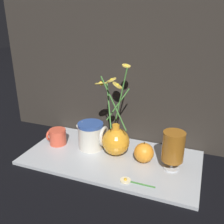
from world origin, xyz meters
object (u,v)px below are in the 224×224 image
(ceramic_pitcher, at_px, (91,134))
(vase_with_flowers, at_px, (116,139))
(yellow_mug, at_px, (57,137))
(tea_glass, at_px, (173,147))
(orange_fruit, at_px, (144,153))

(ceramic_pitcher, bearing_deg, vase_with_flowers, -5.27)
(yellow_mug, distance_m, tea_glass, 0.48)
(vase_with_flowers, xyz_separation_m, orange_fruit, (0.12, -0.01, -0.03))
(vase_with_flowers, height_order, tea_glass, vase_with_flowers)
(vase_with_flowers, distance_m, yellow_mug, 0.26)
(vase_with_flowers, xyz_separation_m, tea_glass, (0.22, -0.03, 0.02))
(yellow_mug, bearing_deg, orange_fruit, -0.47)
(tea_glass, bearing_deg, ceramic_pitcher, 173.48)
(yellow_mug, bearing_deg, vase_with_flowers, 2.59)
(vase_with_flowers, distance_m, tea_glass, 0.22)
(yellow_mug, relative_size, tea_glass, 0.56)
(vase_with_flowers, height_order, ceramic_pitcher, vase_with_flowers)
(yellow_mug, xyz_separation_m, orange_fruit, (0.38, -0.00, 0.00))
(orange_fruit, bearing_deg, yellow_mug, 179.53)
(ceramic_pitcher, bearing_deg, orange_fruit, -6.29)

